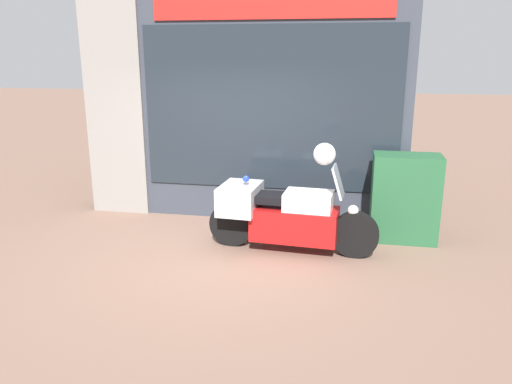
{
  "coord_description": "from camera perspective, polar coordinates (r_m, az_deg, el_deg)",
  "views": [
    {
      "loc": [
        1.69,
        -5.8,
        2.61
      ],
      "look_at": [
        0.38,
        1.08,
        0.67
      ],
      "focal_mm": 35.0,
      "sensor_mm": 36.0,
      "label": 1
    }
  ],
  "objects": [
    {
      "name": "shop_building",
      "position": [
        8.12,
        -4.35,
        9.4
      ],
      "size": [
        5.18,
        0.55,
        3.49
      ],
      "color": "#333842",
      "rests_on": "ground"
    },
    {
      "name": "window_display",
      "position": [
        8.21,
        1.47,
        0.42
      ],
      "size": [
        3.74,
        0.3,
        1.97
      ],
      "color": "slate",
      "rests_on": "ground"
    },
    {
      "name": "utility_cabinet",
      "position": [
        7.41,
        16.64,
        -0.66
      ],
      "size": [
        0.93,
        0.52,
        1.26
      ],
      "primitive_type": "cube",
      "color": "#235633",
      "rests_on": "ground"
    },
    {
      "name": "ground_plane",
      "position": [
        6.58,
        -5.09,
        -7.92
      ],
      "size": [
        60.0,
        60.0,
        0.0
      ],
      "primitive_type": "plane",
      "color": "#7A5B4C"
    },
    {
      "name": "paramedic_motorcycle",
      "position": [
        6.78,
        2.86,
        -2.51
      ],
      "size": [
        2.33,
        0.75,
        1.23
      ],
      "rotation": [
        0.0,
        0.0,
        -0.07
      ],
      "color": "black",
      "rests_on": "ground"
    },
    {
      "name": "white_helmet",
      "position": [
        6.47,
        7.84,
        4.32
      ],
      "size": [
        0.29,
        0.29,
        0.29
      ],
      "primitive_type": "sphere",
      "color": "white",
      "rests_on": "paramedic_motorcycle"
    }
  ]
}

